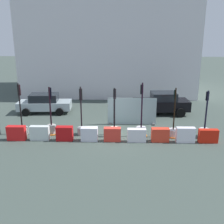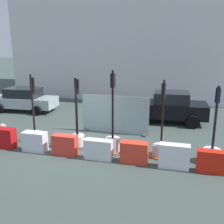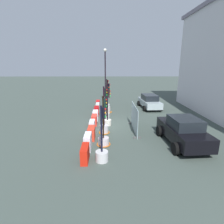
{
  "view_description": "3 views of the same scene",
  "coord_description": "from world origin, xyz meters",
  "px_view_note": "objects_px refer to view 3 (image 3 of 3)",
  "views": [
    {
      "loc": [
        0.6,
        -16.04,
        6.2
      ],
      "look_at": [
        -0.04,
        -0.41,
        1.58
      ],
      "focal_mm": 42.75,
      "sensor_mm": 36.0,
      "label": 1
    },
    {
      "loc": [
        4.54,
        -10.18,
        4.43
      ],
      "look_at": [
        1.56,
        0.37,
        1.52
      ],
      "focal_mm": 41.95,
      "sensor_mm": 36.0,
      "label": 2
    },
    {
      "loc": [
        13.94,
        0.12,
        4.86
      ],
      "look_at": [
        0.73,
        0.27,
        1.29
      ],
      "focal_mm": 28.5,
      "sensor_mm": 36.0,
      "label": 3
    }
  ],
  "objects_px": {
    "car_silver_hatchback": "(149,101)",
    "traffic_light_2": "(107,111)",
    "traffic_light_1": "(108,107)",
    "construction_barrier_5": "(92,126)",
    "construction_barrier_4": "(94,120)",
    "street_lamp_post": "(105,72)",
    "traffic_light_0": "(107,104)",
    "construction_barrier_6": "(91,133)",
    "traffic_light_6": "(102,152)",
    "construction_barrier_7": "(88,142)",
    "construction_barrier_2": "(97,111)",
    "traffic_light_5": "(104,139)",
    "construction_barrier_1": "(98,107)",
    "traffic_light_4": "(104,126)",
    "construction_barrier_3": "(95,115)",
    "construction_barrier_0": "(98,104)",
    "car_black_sedan": "(183,131)",
    "traffic_light_3": "(108,118)",
    "construction_barrier_8": "(85,154)"
  },
  "relations": [
    {
      "from": "car_silver_hatchback",
      "to": "traffic_light_2",
      "type": "bearing_deg",
      "value": -51.92
    },
    {
      "from": "traffic_light_1",
      "to": "construction_barrier_5",
      "type": "distance_m",
      "value": 5.5
    },
    {
      "from": "construction_barrier_4",
      "to": "street_lamp_post",
      "type": "height_order",
      "value": "street_lamp_post"
    },
    {
      "from": "traffic_light_0",
      "to": "construction_barrier_4",
      "type": "distance_m",
      "value": 5.88
    },
    {
      "from": "construction_barrier_6",
      "to": "traffic_light_2",
      "type": "bearing_deg",
      "value": 168.9
    },
    {
      "from": "traffic_light_6",
      "to": "construction_barrier_7",
      "type": "height_order",
      "value": "traffic_light_6"
    },
    {
      "from": "traffic_light_0",
      "to": "car_silver_hatchback",
      "type": "distance_m",
      "value": 4.84
    },
    {
      "from": "traffic_light_2",
      "to": "construction_barrier_2",
      "type": "bearing_deg",
      "value": -131.1
    },
    {
      "from": "traffic_light_2",
      "to": "traffic_light_5",
      "type": "relative_size",
      "value": 1.0
    },
    {
      "from": "traffic_light_2",
      "to": "street_lamp_post",
      "type": "bearing_deg",
      "value": -177.33
    },
    {
      "from": "traffic_light_0",
      "to": "construction_barrier_1",
      "type": "xyz_separation_m",
      "value": [
        1.42,
        -0.94,
        -0.06
      ]
    },
    {
      "from": "construction_barrier_6",
      "to": "car_silver_hatchback",
      "type": "distance_m",
      "value": 10.3
    },
    {
      "from": "traffic_light_4",
      "to": "traffic_light_5",
      "type": "xyz_separation_m",
      "value": [
        2.0,
        0.02,
        -0.13
      ]
    },
    {
      "from": "car_silver_hatchback",
      "to": "traffic_light_4",
      "type": "bearing_deg",
      "value": -33.16
    },
    {
      "from": "traffic_light_0",
      "to": "construction_barrier_3",
      "type": "relative_size",
      "value": 3.28
    },
    {
      "from": "construction_barrier_3",
      "to": "construction_barrier_5",
      "type": "bearing_deg",
      "value": -0.7
    },
    {
      "from": "construction_barrier_5",
      "to": "construction_barrier_6",
      "type": "xyz_separation_m",
      "value": [
        1.4,
        0.1,
        0.01
      ]
    },
    {
      "from": "construction_barrier_7",
      "to": "street_lamp_post",
      "type": "height_order",
      "value": "street_lamp_post"
    },
    {
      "from": "construction_barrier_6",
      "to": "street_lamp_post",
      "type": "xyz_separation_m",
      "value": [
        -10.1,
        0.7,
        3.53
      ]
    },
    {
      "from": "construction_barrier_0",
      "to": "car_black_sedan",
      "type": "relative_size",
      "value": 0.25
    },
    {
      "from": "construction_barrier_0",
      "to": "street_lamp_post",
      "type": "distance_m",
      "value": 3.88
    },
    {
      "from": "traffic_light_3",
      "to": "car_silver_hatchback",
      "type": "height_order",
      "value": "traffic_light_3"
    },
    {
      "from": "construction_barrier_2",
      "to": "car_black_sedan",
      "type": "xyz_separation_m",
      "value": [
        6.55,
        5.82,
        0.44
      ]
    },
    {
      "from": "car_black_sedan",
      "to": "construction_barrier_2",
      "type": "bearing_deg",
      "value": -138.39
    },
    {
      "from": "traffic_light_6",
      "to": "street_lamp_post",
      "type": "distance_m",
      "value": 13.38
    },
    {
      "from": "traffic_light_1",
      "to": "car_black_sedan",
      "type": "height_order",
      "value": "traffic_light_1"
    },
    {
      "from": "construction_barrier_7",
      "to": "car_black_sedan",
      "type": "distance_m",
      "value": 5.86
    },
    {
      "from": "traffic_light_6",
      "to": "construction_barrier_8",
      "type": "height_order",
      "value": "traffic_light_6"
    },
    {
      "from": "construction_barrier_6",
      "to": "construction_barrier_7",
      "type": "bearing_deg",
      "value": -2.39
    },
    {
      "from": "car_black_sedan",
      "to": "construction_barrier_4",
      "type": "bearing_deg",
      "value": -122.36
    },
    {
      "from": "construction_barrier_3",
      "to": "construction_barrier_7",
      "type": "distance_m",
      "value": 5.7
    },
    {
      "from": "traffic_light_2",
      "to": "construction_barrier_2",
      "type": "height_order",
      "value": "traffic_light_2"
    },
    {
      "from": "car_black_sedan",
      "to": "car_silver_hatchback",
      "type": "xyz_separation_m",
      "value": [
        -9.39,
        -0.04,
        -0.09
      ]
    },
    {
      "from": "traffic_light_1",
      "to": "car_silver_hatchback",
      "type": "height_order",
      "value": "traffic_light_1"
    },
    {
      "from": "traffic_light_0",
      "to": "traffic_light_5",
      "type": "xyz_separation_m",
      "value": [
        9.57,
        -0.04,
        -0.1
      ]
    },
    {
      "from": "construction_barrier_2",
      "to": "construction_barrier_7",
      "type": "bearing_deg",
      "value": 0.03
    },
    {
      "from": "construction_barrier_1",
      "to": "street_lamp_post",
      "type": "distance_m",
      "value": 4.59
    },
    {
      "from": "construction_barrier_4",
      "to": "construction_barrier_7",
      "type": "xyz_separation_m",
      "value": [
        4.32,
        -0.01,
        0.04
      ]
    },
    {
      "from": "construction_barrier_3",
      "to": "street_lamp_post",
      "type": "bearing_deg",
      "value": 172.6
    },
    {
      "from": "construction_barrier_6",
      "to": "construction_barrier_3",
      "type": "bearing_deg",
      "value": -179.18
    },
    {
      "from": "traffic_light_6",
      "to": "construction_barrier_8",
      "type": "xyz_separation_m",
      "value": [
        -0.03,
        -0.87,
        -0.12
      ]
    },
    {
      "from": "traffic_light_3",
      "to": "street_lamp_post",
      "type": "distance_m",
      "value": 8.06
    },
    {
      "from": "traffic_light_1",
      "to": "traffic_light_3",
      "type": "relative_size",
      "value": 1.02
    },
    {
      "from": "traffic_light_1",
      "to": "construction_barrier_0",
      "type": "xyz_separation_m",
      "value": [
        -1.84,
        -1.14,
        -0.09
      ]
    },
    {
      "from": "traffic_light_0",
      "to": "construction_barrier_2",
      "type": "relative_size",
      "value": 3.33
    },
    {
      "from": "traffic_light_5",
      "to": "street_lamp_post",
      "type": "bearing_deg",
      "value": -179.26
    },
    {
      "from": "traffic_light_6",
      "to": "construction_barrier_7",
      "type": "relative_size",
      "value": 2.7
    },
    {
      "from": "traffic_light_0",
      "to": "car_black_sedan",
      "type": "relative_size",
      "value": 0.74
    },
    {
      "from": "construction_barrier_1",
      "to": "construction_barrier_8",
      "type": "height_order",
      "value": "construction_barrier_1"
    },
    {
      "from": "traffic_light_3",
      "to": "traffic_light_2",
      "type": "bearing_deg",
      "value": -177.41
    }
  ]
}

